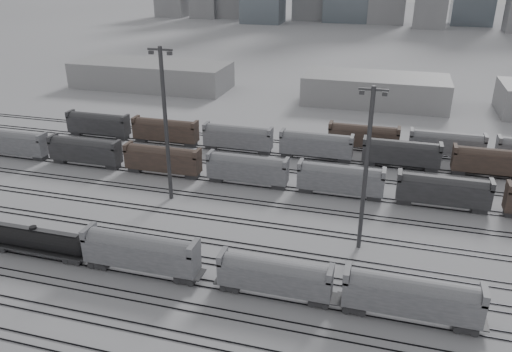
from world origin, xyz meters
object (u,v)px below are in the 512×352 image
(light_mast_c, at_px, (366,167))
(hopper_car_a, at_px, (141,251))
(hopper_car_c, at_px, (412,295))
(hopper_car_b, at_px, (275,275))
(tank_car_b, at_px, (35,239))

(light_mast_c, bearing_deg, hopper_car_a, -151.90)
(hopper_car_c, bearing_deg, hopper_car_b, 180.00)
(hopper_car_a, relative_size, hopper_car_b, 1.12)
(hopper_car_a, relative_size, hopper_car_c, 1.02)
(hopper_car_b, bearing_deg, light_mast_c, 57.99)
(tank_car_b, relative_size, hopper_car_a, 1.11)
(hopper_car_a, bearing_deg, hopper_car_c, -0.00)
(tank_car_b, xyz_separation_m, hopper_car_b, (34.49, 0.00, 0.61))
(hopper_car_a, bearing_deg, hopper_car_b, 0.00)
(hopper_car_a, height_order, light_mast_c, light_mast_c)
(hopper_car_b, relative_size, light_mast_c, 0.60)
(tank_car_b, xyz_separation_m, light_mast_c, (43.54, 14.48, 10.09))
(hopper_car_a, relative_size, light_mast_c, 0.67)
(light_mast_c, bearing_deg, hopper_car_c, -64.12)
(tank_car_b, relative_size, hopper_car_b, 1.24)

